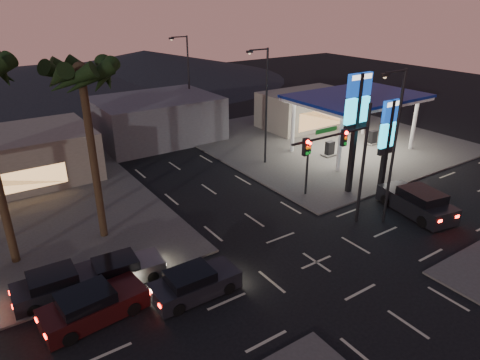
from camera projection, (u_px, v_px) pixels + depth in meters
ground at (316, 262)px, 24.11m from camera, size 140.00×140.00×0.00m
corner_lot_ne at (322, 140)px, 44.49m from camera, size 24.00×24.00×0.12m
gas_station at (357, 99)px, 39.47m from camera, size 12.20×8.20×5.47m
convenience_store at (305, 109)px, 48.56m from camera, size 10.00×6.00×4.00m
pylon_sign_tall at (357, 110)px, 30.14m from camera, size 2.20×0.35×9.00m
pylon_sign_short at (388, 132)px, 31.36m from camera, size 1.60×0.35×7.00m
traffic_signal_mast at (346, 153)px, 25.49m from camera, size 6.10×0.39×8.00m
pedestal_signal at (308, 159)px, 31.09m from camera, size 0.32×0.39×4.30m
streetlight_near at (393, 140)px, 26.11m from camera, size 2.14×0.25×10.00m
streetlight_mid at (265, 101)px, 35.99m from camera, size 2.14×0.25×10.00m
streetlight_far at (187, 77)px, 46.63m from camera, size 2.14×0.25×10.00m
palm_a at (83, 85)px, 22.95m from camera, size 4.41×4.41×10.86m
building_far_mid at (156, 119)px, 44.02m from camera, size 12.00×9.00×4.40m
hill_right at (145, 65)px, 76.45m from camera, size 50.00×50.00×5.00m
hill_center at (58, 76)px, 68.91m from camera, size 60.00×60.00×4.00m
car_lane_a_front at (194, 283)px, 21.22m from camera, size 4.56×1.95×1.48m
car_lane_a_mid at (92, 306)px, 19.61m from camera, size 4.95×2.38×1.57m
car_lane_b_front at (121, 271)px, 22.23m from camera, size 4.46×2.09×1.42m
car_lane_b_mid at (59, 285)px, 21.12m from camera, size 4.57×2.03×1.47m
suv_station at (417, 202)px, 29.23m from camera, size 3.21×5.76×1.82m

